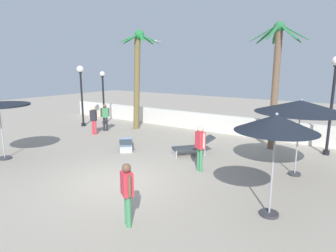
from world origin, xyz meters
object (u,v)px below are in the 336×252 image
Objects in this scene: lamp_post_1 at (81,85)px; guest_0 at (105,115)px; palm_tree_1 at (138,70)px; guest_1 at (94,118)px; palm_tree_0 at (276,72)px; lamp_post_0 at (333,91)px; lamp_post_2 at (103,93)px; lounge_chair_1 at (194,146)px; lounge_chair_0 at (126,142)px; patio_umbrella_2 at (276,124)px; guest_2 at (127,189)px; seagull_0 at (154,41)px; guest_3 at (200,144)px; patio_umbrella_1 at (301,107)px.

guest_0 is (2.27, -0.19, -1.69)m from lamp_post_1.
palm_tree_1 is 3.66× the size of guest_1.
lamp_post_0 is at bearing 9.71° from palm_tree_0.
palm_tree_0 is at bearing 1.41° from lamp_post_2.
guest_0 reaches higher than lounge_chair_1.
lounge_chair_0 is at bearing -31.78° from guest_0.
lamp_post_2 is (-12.66, 6.17, -0.37)m from patio_umbrella_2.
patio_umbrella_2 is at bearing 41.94° from guest_2.
patio_umbrella_2 is 0.77× the size of lamp_post_2.
palm_tree_1 is 2.78m from seagull_0.
patio_umbrella_2 is 7.77m from lounge_chair_0.
palm_tree_1 is (-9.67, 6.22, 1.20)m from patio_umbrella_2.
palm_tree_0 is 5.28× the size of seagull_0.
lamp_post_2 is 3.25m from guest_1.
guest_0 is (-11.03, 4.73, -1.46)m from patio_umbrella_2.
patio_umbrella_2 is 6.88m from lamp_post_0.
patio_umbrella_2 is 3.83m from guest_3.
lamp_post_2 is at bearing 167.73° from patio_umbrella_1.
guest_0 is 5.83m from seagull_0.
lounge_chair_1 is (-4.17, 0.03, -2.08)m from patio_umbrella_1.
patio_umbrella_1 is 1.13× the size of patio_umbrella_2.
lamp_post_2 is 9.04m from lounge_chair_1.
lounge_chair_0 is at bearing -20.42° from guest_1.
lamp_post_2 is at bearing 63.13° from lamp_post_1.
lamp_post_1 reaches higher than lounge_chair_0.
lounge_chair_0 is 1.10× the size of guest_1.
lounge_chair_0 is at bearing -158.52° from lounge_chair_1.
seagull_0 reaches higher than lamp_post_0.
palm_tree_1 reaches higher than guest_1.
guest_0 is at bearing 160.22° from guest_3.
palm_tree_1 reaches higher than patio_umbrella_1.
seagull_0 is at bearing 139.93° from lounge_chair_1.
palm_tree_1 is at bearing -81.79° from seagull_0.
guest_3 is 10.43m from seagull_0.
lounge_chair_0 is at bearing -142.77° from palm_tree_0.
patio_umbrella_1 is 4.66m from lounge_chair_1.
lamp_post_0 is 14.05m from lamp_post_1.
guest_3 is (9.61, -4.32, -1.02)m from lamp_post_2.
guest_1 is 0.93× the size of guest_3.
patio_umbrella_2 is 14.09m from lamp_post_2.
guest_1 reaches higher than lounge_chair_0.
guest_3 is (4.08, -0.45, 0.66)m from lounge_chair_0.
lamp_post_1 reaches higher than patio_umbrella_2.
guest_2 is (-2.69, -5.88, -1.52)m from patio_umbrella_1.
lamp_post_2 reaches higher than lounge_chair_0.
guest_3 is (1.16, -1.60, 0.65)m from lounge_chair_1.
guest_0 is 0.94× the size of guest_3.
guest_0 is (-11.65, -2.11, -1.84)m from lamp_post_0.
guest_1 is (1.80, -2.48, -1.10)m from lamp_post_2.
lamp_post_1 is (-11.62, -1.53, -0.91)m from palm_tree_0.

